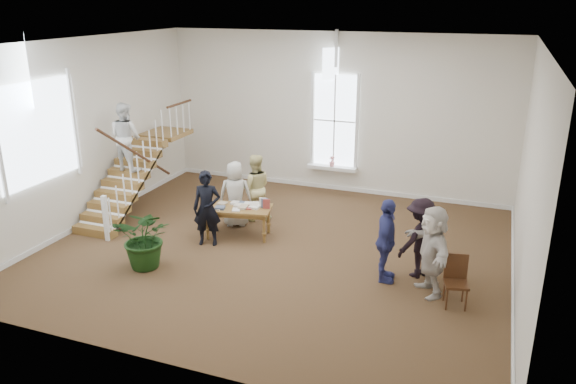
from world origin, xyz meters
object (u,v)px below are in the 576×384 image
at_px(elderly_woman, 235,194).
at_px(woman_cluster_b, 420,238).
at_px(library_table, 238,210).
at_px(person_yellow, 255,188).
at_px(side_chair, 456,278).
at_px(woman_cluster_a, 386,241).
at_px(floor_plant, 146,238).
at_px(woman_cluster_c, 432,251).
at_px(police_officer, 207,208).

xyz_separation_m(elderly_woman, woman_cluster_b, (4.62, -1.12, 0.01)).
distance_m(library_table, person_yellow, 1.11).
bearing_deg(side_chair, woman_cluster_a, 148.38).
bearing_deg(side_chair, library_table, 150.65).
xyz_separation_m(elderly_woman, side_chair, (5.42, -2.02, -0.28)).
relative_size(elderly_woman, side_chair, 1.69).
bearing_deg(side_chair, woman_cluster_b, 117.63).
height_order(person_yellow, woman_cluster_a, woman_cluster_a).
distance_m(person_yellow, woman_cluster_b, 4.62).
xyz_separation_m(elderly_woman, floor_plant, (-0.72, -2.74, -0.15)).
bearing_deg(library_table, woman_cluster_c, -26.54).
relative_size(police_officer, elderly_woman, 1.07).
bearing_deg(person_yellow, side_chair, 126.83).
height_order(library_table, woman_cluster_c, woman_cluster_c).
distance_m(woman_cluster_c, floor_plant, 5.74).
bearing_deg(elderly_woman, person_yellow, -141.78).
bearing_deg(elderly_woman, library_table, 100.55).
xyz_separation_m(woman_cluster_b, side_chair, (0.79, -0.90, -0.29)).
distance_m(person_yellow, woman_cluster_a, 4.26).
bearing_deg(side_chair, floor_plant, 173.11).
relative_size(police_officer, floor_plant, 1.30).
bearing_deg(floor_plant, elderly_woman, 75.19).
relative_size(police_officer, side_chair, 1.80).
relative_size(library_table, woman_cluster_a, 0.98).
bearing_deg(police_officer, person_yellow, 60.49).
distance_m(library_table, floor_plant, 2.41).
relative_size(elderly_woman, woman_cluster_c, 0.92).
height_order(person_yellow, floor_plant, person_yellow).
height_order(police_officer, woman_cluster_b, police_officer).
bearing_deg(person_yellow, woman_cluster_a, 124.03).
bearing_deg(woman_cluster_a, woman_cluster_c, -109.99).
height_order(woman_cluster_c, floor_plant, woman_cluster_c).
distance_m(police_officer, woman_cluster_a, 4.14).
height_order(library_table, police_officer, police_officer).
relative_size(library_table, woman_cluster_b, 1.01).
distance_m(woman_cluster_a, side_chair, 1.50).
relative_size(woman_cluster_b, woman_cluster_c, 0.94).
distance_m(woman_cluster_b, woman_cluster_c, 0.72).
bearing_deg(floor_plant, side_chair, 6.69).
distance_m(floor_plant, side_chair, 6.18).
height_order(elderly_woman, woman_cluster_a, woman_cluster_a).
bearing_deg(woman_cluster_a, elderly_woman, 61.28).
distance_m(library_table, woman_cluster_c, 4.72).
bearing_deg(police_officer, floor_plant, -129.38).
xyz_separation_m(library_table, police_officer, (-0.46, -0.66, 0.22)).
relative_size(woman_cluster_b, floor_plant, 1.24).
height_order(police_officer, person_yellow, police_officer).
bearing_deg(woman_cluster_c, police_officer, -125.72).
bearing_deg(police_officer, woman_cluster_b, -15.00).
bearing_deg(woman_cluster_b, elderly_woman, -68.08).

